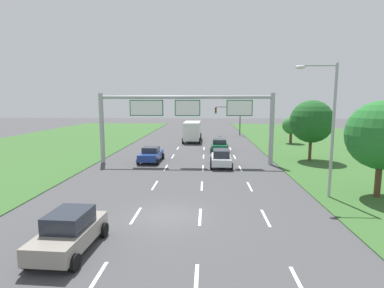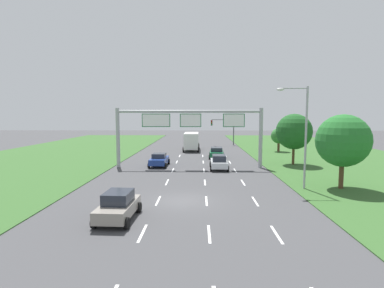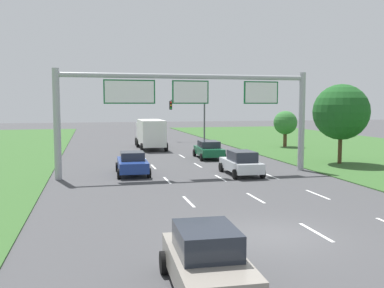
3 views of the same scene
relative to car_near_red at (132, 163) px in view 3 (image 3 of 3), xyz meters
The scene contains 13 objects.
ground_plane 15.25m from the car_near_red, 76.14° to the right, with size 200.00×200.00×0.00m, color #424244.
lane_dashes_inner_left 11.97m from the car_near_red, 80.85° to the right, with size 0.14×44.40×0.01m.
lane_dashes_inner_right 12.99m from the car_near_red, 65.40° to the right, with size 0.14×44.40×0.01m.
lane_dashes_slip 14.79m from the car_near_red, 52.96° to the right, with size 0.14×44.40×0.01m.
car_near_red is the anchor object (origin of this frame).
car_lead_silver 7.37m from the car_near_red, 14.83° to the right, with size 2.14×4.29×1.64m.
car_mid_lane 18.76m from the car_near_red, 89.75° to the right, with size 2.18×4.00×1.68m.
car_far_ahead 10.28m from the car_near_red, 44.07° to the left, with size 2.40×4.49×1.54m.
box_truck 17.13m from the car_near_red, 78.15° to the left, with size 2.78×8.27×3.10m.
sign_gantry 5.63m from the car_near_red, 13.24° to the right, with size 17.24×0.44×7.00m.
traffic_light_mast 27.48m from the car_near_red, 68.60° to the left, with size 4.76×0.49×5.60m.
roadside_tree_mid 16.95m from the car_near_red, ahead, with size 4.40×4.40×6.34m.
roadside_tree_far 23.47m from the car_near_red, 38.70° to the left, with size 2.59×2.59×4.02m.
Camera 3 is at (-6.36, -14.08, 4.77)m, focal length 40.00 mm.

